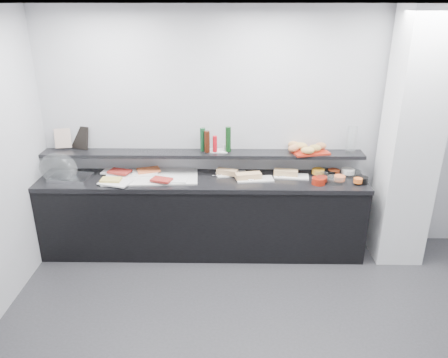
{
  "coord_description": "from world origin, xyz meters",
  "views": [
    {
      "loc": [
        -0.39,
        -2.76,
        2.71
      ],
      "look_at": [
        -0.45,
        1.45,
        1.0
      ],
      "focal_mm": 35.0,
      "sensor_mm": 36.0,
      "label": 1
    }
  ],
  "objects_px": {
    "cloche_base": "(71,178)",
    "carafe": "(352,140)",
    "sandwich_plate_mid": "(255,179)",
    "framed_print": "(79,137)",
    "condiment_tray": "(217,151)",
    "bread_tray": "(309,152)"
  },
  "relations": [
    {
      "from": "cloche_base",
      "to": "bread_tray",
      "type": "distance_m",
      "value": 2.66
    },
    {
      "from": "sandwich_plate_mid",
      "to": "framed_print",
      "type": "distance_m",
      "value": 2.05
    },
    {
      "from": "sandwich_plate_mid",
      "to": "condiment_tray",
      "type": "relative_size",
      "value": 1.69
    },
    {
      "from": "framed_print",
      "to": "carafe",
      "type": "height_order",
      "value": "carafe"
    },
    {
      "from": "bread_tray",
      "to": "carafe",
      "type": "xyz_separation_m",
      "value": [
        0.45,
        -0.01,
        0.14
      ]
    },
    {
      "from": "condiment_tray",
      "to": "carafe",
      "type": "relative_size",
      "value": 0.79
    },
    {
      "from": "bread_tray",
      "to": "carafe",
      "type": "distance_m",
      "value": 0.47
    },
    {
      "from": "sandwich_plate_mid",
      "to": "bread_tray",
      "type": "relative_size",
      "value": 1.02
    },
    {
      "from": "sandwich_plate_mid",
      "to": "bread_tray",
      "type": "distance_m",
      "value": 0.7
    },
    {
      "from": "sandwich_plate_mid",
      "to": "bread_tray",
      "type": "xyz_separation_m",
      "value": [
        0.61,
        0.21,
        0.25
      ]
    },
    {
      "from": "cloche_base",
      "to": "carafe",
      "type": "bearing_deg",
      "value": 10.4
    },
    {
      "from": "cloche_base",
      "to": "carafe",
      "type": "distance_m",
      "value": 3.12
    },
    {
      "from": "condiment_tray",
      "to": "bread_tray",
      "type": "xyz_separation_m",
      "value": [
        1.03,
        -0.03,
        0.0
      ]
    },
    {
      "from": "condiment_tray",
      "to": "bread_tray",
      "type": "distance_m",
      "value": 1.03
    },
    {
      "from": "sandwich_plate_mid",
      "to": "carafe",
      "type": "distance_m",
      "value": 1.15
    },
    {
      "from": "cloche_base",
      "to": "framed_print",
      "type": "relative_size",
      "value": 1.65
    },
    {
      "from": "sandwich_plate_mid",
      "to": "framed_print",
      "type": "xyz_separation_m",
      "value": [
        -1.99,
        0.31,
        0.37
      ]
    },
    {
      "from": "cloche_base",
      "to": "framed_print",
      "type": "distance_m",
      "value": 0.49
    },
    {
      "from": "cloche_base",
      "to": "carafe",
      "type": "height_order",
      "value": "carafe"
    },
    {
      "from": "framed_print",
      "to": "carafe",
      "type": "bearing_deg",
      "value": 20.4
    },
    {
      "from": "carafe",
      "to": "sandwich_plate_mid",
      "type": "bearing_deg",
      "value": -169.39
    },
    {
      "from": "sandwich_plate_mid",
      "to": "framed_print",
      "type": "relative_size",
      "value": 1.54
    }
  ]
}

